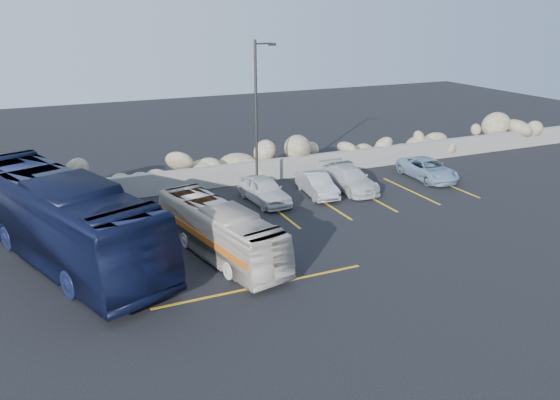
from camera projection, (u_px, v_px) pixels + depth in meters
name	position (u px, v px, depth m)	size (l,w,h in m)	color
ground	(290.00, 283.00, 19.73)	(90.00, 90.00, 0.00)	black
seawall	(198.00, 179.00, 29.88)	(60.00, 0.40, 1.20)	gray
riprap_pile	(191.00, 161.00, 30.69)	(54.00, 2.80, 2.60)	#8A7A5B
parking_lines	(329.00, 215.00, 26.31)	(18.16, 9.36, 0.01)	gold
lamppost	(257.00, 116.00, 27.49)	(1.14, 0.18, 8.00)	#2F2D2A
vintage_bus	(220.00, 230.00, 21.66)	(1.79, 7.65, 2.13)	beige
tour_coach	(61.00, 218.00, 21.17)	(2.88, 12.30, 3.43)	black
car_a	(264.00, 190.00, 27.83)	(1.55, 3.85, 1.31)	silver
car_b	(317.00, 184.00, 28.93)	(1.24, 3.55, 1.17)	#B5B5BA
car_c	(350.00, 179.00, 29.81)	(1.74, 4.28, 1.24)	silver
car_d	(428.00, 169.00, 31.74)	(1.94, 4.20, 1.17)	#86A4BF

